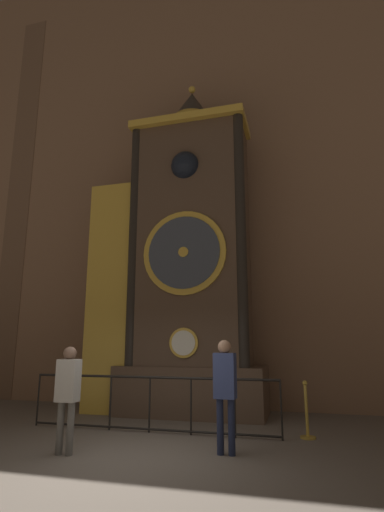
{
  "coord_description": "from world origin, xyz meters",
  "views": [
    {
      "loc": [
        2.62,
        -5.91,
        1.68
      ],
      "look_at": [
        -0.1,
        3.94,
        3.93
      ],
      "focal_mm": 28.0,
      "sensor_mm": 36.0,
      "label": 1
    }
  ],
  "objects": [
    {
      "name": "ground_plane",
      "position": [
        0.0,
        0.0,
        0.0
      ],
      "size": [
        28.0,
        28.0,
        0.0
      ],
      "primitive_type": "plane",
      "color": "brown"
    },
    {
      "name": "cathedral_back_wall",
      "position": [
        -0.09,
        5.18,
        7.59
      ],
      "size": [
        24.0,
        0.32,
        15.19
      ],
      "color": "#846047",
      "rests_on": "ground_plane"
    },
    {
      "name": "clock_tower",
      "position": [
        -0.5,
        3.91,
        3.75
      ],
      "size": [
        4.52,
        1.81,
        8.95
      ],
      "color": "brown",
      "rests_on": "ground_plane"
    },
    {
      "name": "railing_fence",
      "position": [
        -0.39,
        1.85,
        0.59
      ],
      "size": [
        5.11,
        0.05,
        1.05
      ],
      "color": "black",
      "rests_on": "ground_plane"
    },
    {
      "name": "visitor_near",
      "position": [
        -1.07,
        0.0,
        0.98
      ],
      "size": [
        0.34,
        0.22,
        1.63
      ],
      "rotation": [
        0.0,
        0.0,
        -0.01
      ],
      "color": "#58554F",
      "rests_on": "ground_plane"
    },
    {
      "name": "visitor_far",
      "position": [
        1.36,
        0.65,
        1.05
      ],
      "size": [
        0.35,
        0.24,
        1.74
      ],
      "rotation": [
        0.0,
        0.0,
        -0.06
      ],
      "color": "#1B213A",
      "rests_on": "ground_plane"
    },
    {
      "name": "stanchion_post",
      "position": [
        2.58,
        2.14,
        0.33
      ],
      "size": [
        0.28,
        0.28,
        1.01
      ],
      "color": "#B28E33",
      "rests_on": "ground_plane"
    }
  ]
}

